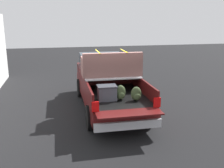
{
  "coord_description": "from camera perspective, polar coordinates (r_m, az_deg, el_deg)",
  "views": [
    {
      "loc": [
        -9.35,
        1.82,
        3.43
      ],
      "look_at": [
        -0.6,
        0.0,
        1.1
      ],
      "focal_mm": 42.72,
      "sensor_mm": 36.0,
      "label": 1
    }
  ],
  "objects": [
    {
      "name": "ground_plane",
      "position": [
        10.12,
        -0.69,
        -5.19
      ],
      "size": [
        40.0,
        40.0,
        0.0
      ],
      "primitive_type": "plane",
      "color": "black"
    },
    {
      "name": "pickup_truck",
      "position": [
        10.18,
        -1.11,
        0.52
      ],
      "size": [
        6.05,
        2.06,
        2.23
      ],
      "color": "#470F0F",
      "rests_on": "ground_plane"
    }
  ]
}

